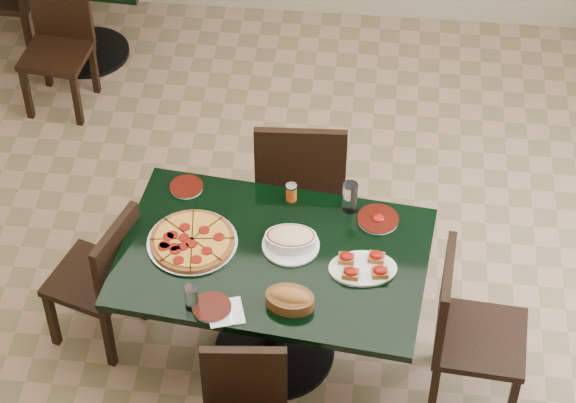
# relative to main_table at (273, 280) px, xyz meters

# --- Properties ---
(floor) EXTENTS (5.50, 5.50, 0.00)m
(floor) POSITION_rel_main_table_xyz_m (0.01, 0.29, -0.57)
(floor) COLOR #8E6C52
(floor) RESTS_ON ground
(main_table) EXTENTS (1.55, 1.09, 0.75)m
(main_table) POSITION_rel_main_table_xyz_m (0.00, 0.00, 0.00)
(main_table) COLOR black
(main_table) RESTS_ON floor
(chair_far) EXTENTS (0.49, 0.49, 1.01)m
(chair_far) POSITION_rel_main_table_xyz_m (0.06, 0.73, 0.00)
(chair_far) COLOR black
(chair_far) RESTS_ON floor
(chair_right) EXTENTS (0.47, 0.47, 0.93)m
(chair_right) POSITION_rel_main_table_xyz_m (0.92, -0.15, -0.05)
(chair_right) COLOR black
(chair_right) RESTS_ON floor
(chair_left) EXTENTS (0.50, 0.50, 0.85)m
(chair_left) POSITION_rel_main_table_xyz_m (-0.86, 0.03, -0.10)
(chair_left) COLOR black
(chair_left) RESTS_ON floor
(back_chair_near) EXTENTS (0.43, 0.43, 0.84)m
(back_chair_near) POSITION_rel_main_table_xyz_m (-1.57, 1.94, -0.10)
(back_chair_near) COLOR black
(back_chair_near) RESTS_ON floor
(pepperoni_pizza) EXTENTS (0.44, 0.44, 0.04)m
(pepperoni_pizza) POSITION_rel_main_table_xyz_m (-0.39, 0.04, 0.20)
(pepperoni_pizza) COLOR silver
(pepperoni_pizza) RESTS_ON main_table
(lasagna_casserole) EXTENTS (0.28, 0.28, 0.09)m
(lasagna_casserole) POSITION_rel_main_table_xyz_m (0.08, 0.07, 0.23)
(lasagna_casserole) COLOR white
(lasagna_casserole) RESTS_ON main_table
(bread_basket) EXTENTS (0.24, 0.18, 0.10)m
(bread_basket) POSITION_rel_main_table_xyz_m (0.11, -0.29, 0.22)
(bread_basket) COLOR brown
(bread_basket) RESTS_ON main_table
(bruschetta_platter) EXTENTS (0.35, 0.26, 0.05)m
(bruschetta_platter) POSITION_rel_main_table_xyz_m (0.43, -0.05, 0.21)
(bruschetta_platter) COLOR white
(bruschetta_platter) RESTS_ON main_table
(side_plate_near) EXTENTS (0.18, 0.18, 0.02)m
(side_plate_near) POSITION_rel_main_table_xyz_m (-0.24, -0.35, 0.19)
(side_plate_near) COLOR white
(side_plate_near) RESTS_ON main_table
(side_plate_far_r) EXTENTS (0.20, 0.20, 0.03)m
(side_plate_far_r) POSITION_rel_main_table_xyz_m (0.48, 0.28, 0.19)
(side_plate_far_r) COLOR white
(side_plate_far_r) RESTS_ON main_table
(side_plate_far_l) EXTENTS (0.17, 0.17, 0.02)m
(side_plate_far_l) POSITION_rel_main_table_xyz_m (-0.48, 0.41, 0.19)
(side_plate_far_l) COLOR white
(side_plate_far_l) RESTS_ON main_table
(napkin_setting) EXTENTS (0.20, 0.20, 0.01)m
(napkin_setting) POSITION_rel_main_table_xyz_m (-0.17, -0.37, 0.18)
(napkin_setting) COLOR white
(napkin_setting) RESTS_ON main_table
(water_glass_a) EXTENTS (0.08, 0.08, 0.16)m
(water_glass_a) POSITION_rel_main_table_xyz_m (0.34, 0.35, 0.26)
(water_glass_a) COLOR silver
(water_glass_a) RESTS_ON main_table
(water_glass_b) EXTENTS (0.06, 0.06, 0.13)m
(water_glass_b) POSITION_rel_main_table_xyz_m (-0.33, -0.35, 0.25)
(water_glass_b) COLOR silver
(water_glass_b) RESTS_ON main_table
(pepper_shaker) EXTENTS (0.06, 0.06, 0.09)m
(pepper_shaker) POSITION_rel_main_table_xyz_m (0.05, 0.39, 0.23)
(pepper_shaker) COLOR #C35414
(pepper_shaker) RESTS_ON main_table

